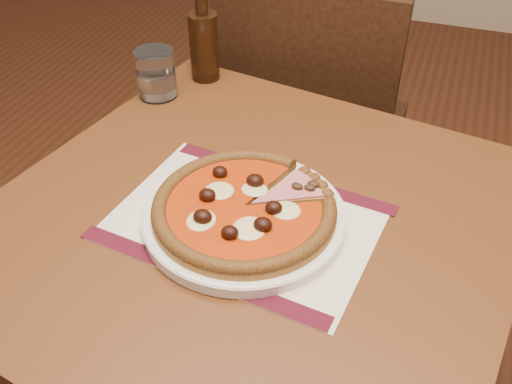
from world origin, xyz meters
TOP-DOWN VIEW (x-y plane):
  - table at (0.34, 0.24)m, footprint 0.92×0.92m
  - chair_far at (0.28, 0.88)m, footprint 0.44×0.44m
  - placemat at (0.34, 0.22)m, footprint 0.43×0.33m
  - plate at (0.34, 0.22)m, footprint 0.31×0.31m
  - pizza at (0.34, 0.22)m, footprint 0.28×0.28m
  - ham_slice at (0.40, 0.29)m, footprint 0.12×0.12m
  - water_glass at (0.03, 0.53)m, footprint 0.09×0.09m
  - bottle at (0.09, 0.63)m, footprint 0.06×0.06m

SIDE VIEW (x-z plane):
  - chair_far at x=0.28m, z-range 0.07..0.99m
  - table at x=0.34m, z-range 0.27..1.02m
  - placemat at x=0.34m, z-range 0.75..0.75m
  - plate at x=0.34m, z-range 0.75..0.77m
  - ham_slice at x=0.40m, z-range 0.77..0.79m
  - pizza at x=0.34m, z-range 0.76..0.80m
  - water_glass at x=0.03m, z-range 0.75..0.85m
  - bottle at x=0.09m, z-range 0.73..0.93m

